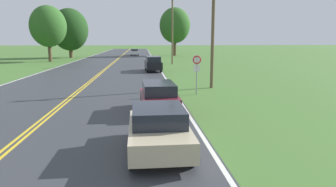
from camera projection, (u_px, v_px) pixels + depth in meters
traffic_sign at (197, 65)px, 19.56m from camera, size 0.60×0.10×2.59m
utility_pole_midground at (213, 35)px, 21.93m from camera, size 1.80×0.24×7.50m
utility_pole_far at (172, 29)px, 43.86m from camera, size 1.80×0.24×9.99m
tree_left_verge at (70, 30)px, 59.65m from camera, size 7.24×7.24×9.75m
tree_behind_sign at (175, 25)px, 67.28m from camera, size 6.89×6.89×10.74m
tree_mid_treeline at (48, 26)px, 48.90m from camera, size 5.83×5.83×9.11m
car_champagne_sedan_nearest at (159, 129)px, 9.65m from camera, size 1.94×3.97×1.44m
car_maroon_hatchback_approaching at (159, 96)px, 14.99m from camera, size 1.88×3.74×1.48m
car_black_suv_mid_near at (153, 63)px, 34.44m from camera, size 1.94×4.62×1.71m
car_white_sedan_mid_far at (135, 52)px, 70.51m from camera, size 2.01×4.87×1.46m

